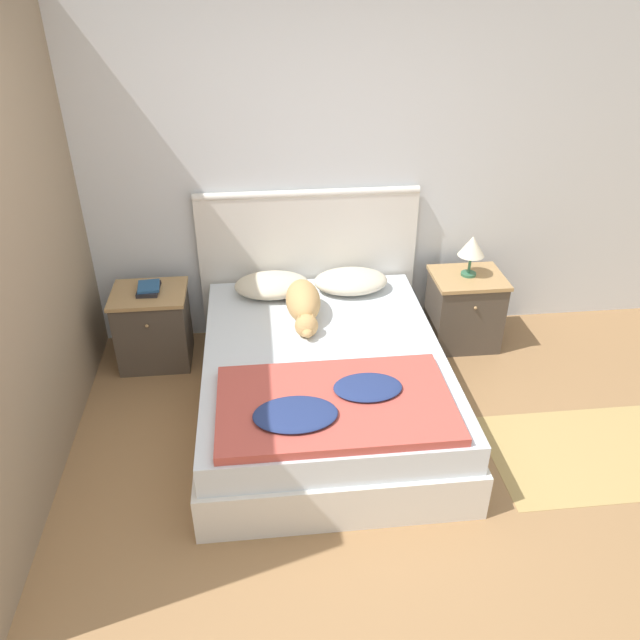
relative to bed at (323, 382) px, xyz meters
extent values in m
plane|color=#997047|center=(-0.13, -1.04, -0.24)|extent=(16.00, 16.00, 0.00)
cube|color=silver|center=(-0.13, 1.09, 1.04)|extent=(9.00, 0.06, 2.55)
cube|color=gray|center=(-1.61, 0.01, 1.04)|extent=(0.06, 3.10, 2.55)
cube|color=silver|center=(0.00, 0.00, -0.09)|extent=(1.54, 2.00, 0.30)
cube|color=silver|center=(0.00, 0.00, 0.15)|extent=(1.48, 1.94, 0.19)
cube|color=silver|center=(0.00, 1.02, 0.33)|extent=(1.62, 0.04, 1.14)
cylinder|color=silver|center=(0.00, 1.02, 0.90)|extent=(1.62, 0.06, 0.06)
cube|color=#4C4238|center=(-1.15, 0.73, 0.03)|extent=(0.50, 0.42, 0.54)
cube|color=tan|center=(-1.15, 0.73, 0.32)|extent=(0.52, 0.44, 0.03)
sphere|color=tan|center=(-1.15, 0.51, 0.19)|extent=(0.02, 0.02, 0.02)
cube|color=#4C4238|center=(1.15, 0.73, 0.03)|extent=(0.50, 0.42, 0.54)
cube|color=tan|center=(1.15, 0.73, 0.32)|extent=(0.52, 0.44, 0.03)
sphere|color=tan|center=(1.15, 0.51, 0.19)|extent=(0.02, 0.02, 0.02)
ellipsoid|color=beige|center=(-0.29, 0.77, 0.32)|extent=(0.54, 0.37, 0.15)
ellipsoid|color=beige|center=(0.29, 0.77, 0.32)|extent=(0.54, 0.37, 0.15)
cube|color=#BC4C42|center=(0.00, -0.57, 0.27)|extent=(1.28, 0.77, 0.05)
ellipsoid|color=navy|center=(-0.22, -0.68, 0.31)|extent=(0.45, 0.31, 0.05)
ellipsoid|color=navy|center=(0.19, -0.49, 0.31)|extent=(0.38, 0.27, 0.04)
ellipsoid|color=tan|center=(-0.09, 0.44, 0.36)|extent=(0.23, 0.45, 0.23)
sphere|color=tan|center=(-0.09, 0.19, 0.32)|extent=(0.15, 0.15, 0.15)
ellipsoid|color=tan|center=(-0.09, 0.12, 0.31)|extent=(0.07, 0.08, 0.06)
cone|color=tan|center=(-0.13, 0.20, 0.37)|extent=(0.05, 0.05, 0.05)
cone|color=tan|center=(-0.05, 0.20, 0.37)|extent=(0.05, 0.05, 0.05)
ellipsoid|color=tan|center=(-0.05, 0.63, 0.30)|extent=(0.14, 0.20, 0.08)
cube|color=#232328|center=(-1.15, 0.74, 0.35)|extent=(0.15, 0.22, 0.03)
cube|color=#285689|center=(-1.14, 0.74, 0.37)|extent=(0.16, 0.19, 0.02)
cylinder|color=#336B4C|center=(1.15, 0.74, 0.34)|extent=(0.11, 0.11, 0.02)
cylinder|color=#336B4C|center=(1.15, 0.74, 0.42)|extent=(0.02, 0.02, 0.14)
cone|color=beige|center=(1.15, 0.74, 0.57)|extent=(0.19, 0.19, 0.15)
cube|color=tan|center=(1.57, -0.58, -0.24)|extent=(1.21, 0.80, 0.00)
camera|label=1|loc=(-0.37, -3.21, 2.41)|focal=35.00mm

